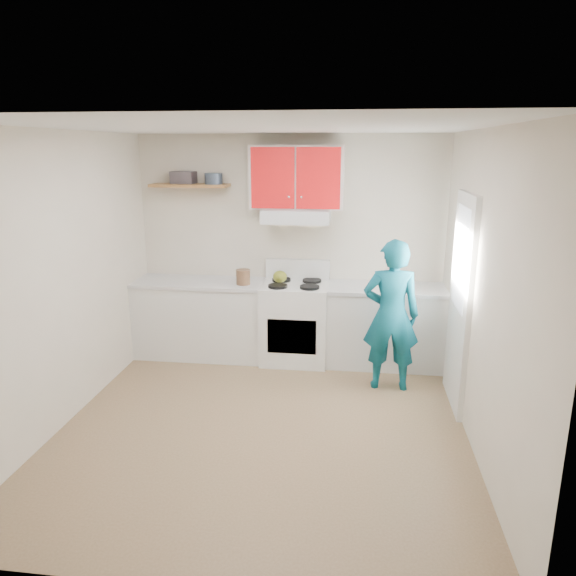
# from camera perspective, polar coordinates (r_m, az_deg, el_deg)

# --- Properties ---
(floor) EXTENTS (3.80, 3.80, 0.00)m
(floor) POSITION_cam_1_polar(r_m,az_deg,el_deg) (5.00, -2.60, -14.43)
(floor) COLOR brown
(floor) RESTS_ON ground
(ceiling) EXTENTS (3.60, 3.80, 0.04)m
(ceiling) POSITION_cam_1_polar(r_m,az_deg,el_deg) (4.37, -3.01, 16.86)
(ceiling) COLOR white
(ceiling) RESTS_ON floor
(back_wall) EXTENTS (3.60, 0.04, 2.60)m
(back_wall) POSITION_cam_1_polar(r_m,az_deg,el_deg) (6.35, 0.22, 4.45)
(back_wall) COLOR beige
(back_wall) RESTS_ON floor
(front_wall) EXTENTS (3.60, 0.04, 2.60)m
(front_wall) POSITION_cam_1_polar(r_m,az_deg,el_deg) (2.77, -9.80, -9.82)
(front_wall) COLOR beige
(front_wall) RESTS_ON floor
(left_wall) EXTENTS (0.04, 3.80, 2.60)m
(left_wall) POSITION_cam_1_polar(r_m,az_deg,el_deg) (5.14, -22.97, 0.78)
(left_wall) COLOR beige
(left_wall) RESTS_ON floor
(right_wall) EXTENTS (0.04, 3.80, 2.60)m
(right_wall) POSITION_cam_1_polar(r_m,az_deg,el_deg) (4.56, 20.08, -0.61)
(right_wall) COLOR beige
(right_wall) RESTS_ON floor
(door) EXTENTS (0.05, 0.85, 2.05)m
(door) POSITION_cam_1_polar(r_m,az_deg,el_deg) (5.29, 17.97, -1.48)
(door) COLOR white
(door) RESTS_ON floor
(door_glass) EXTENTS (0.01, 0.55, 0.95)m
(door_glass) POSITION_cam_1_polar(r_m,az_deg,el_deg) (5.18, 18.05, 3.05)
(door_glass) COLOR white
(door_glass) RESTS_ON door
(counter_left) EXTENTS (1.52, 0.60, 0.90)m
(counter_left) POSITION_cam_1_polar(r_m,az_deg,el_deg) (6.48, -9.29, -3.28)
(counter_left) COLOR silver
(counter_left) RESTS_ON floor
(counter_right) EXTENTS (1.32, 0.60, 0.90)m
(counter_right) POSITION_cam_1_polar(r_m,az_deg,el_deg) (6.23, 10.35, -4.07)
(counter_right) COLOR silver
(counter_right) RESTS_ON floor
(stove) EXTENTS (0.76, 0.65, 0.92)m
(stove) POSITION_cam_1_polar(r_m,az_deg,el_deg) (6.23, 0.76, -3.73)
(stove) COLOR white
(stove) RESTS_ON floor
(range_hood) EXTENTS (0.76, 0.44, 0.15)m
(range_hood) POSITION_cam_1_polar(r_m,az_deg,el_deg) (6.06, 0.91, 7.73)
(range_hood) COLOR silver
(range_hood) RESTS_ON back_wall
(upper_cabinets) EXTENTS (1.02, 0.33, 0.70)m
(upper_cabinets) POSITION_cam_1_polar(r_m,az_deg,el_deg) (6.08, 0.99, 11.78)
(upper_cabinets) COLOR red
(upper_cabinets) RESTS_ON back_wall
(shelf) EXTENTS (0.90, 0.30, 0.04)m
(shelf) POSITION_cam_1_polar(r_m,az_deg,el_deg) (6.36, -10.47, 10.77)
(shelf) COLOR brown
(shelf) RESTS_ON back_wall
(books) EXTENTS (0.28, 0.21, 0.14)m
(books) POSITION_cam_1_polar(r_m,az_deg,el_deg) (6.41, -11.14, 11.55)
(books) COLOR #433B40
(books) RESTS_ON shelf
(tin) EXTENTS (0.27, 0.27, 0.12)m
(tin) POSITION_cam_1_polar(r_m,az_deg,el_deg) (6.24, -7.99, 11.53)
(tin) COLOR #333D4C
(tin) RESTS_ON shelf
(kettle) EXTENTS (0.17, 0.17, 0.14)m
(kettle) POSITION_cam_1_polar(r_m,az_deg,el_deg) (6.18, -0.87, 1.22)
(kettle) COLOR olive
(kettle) RESTS_ON stove
(crock) EXTENTS (0.17, 0.17, 0.19)m
(crock) POSITION_cam_1_polar(r_m,az_deg,el_deg) (6.11, -4.83, 1.08)
(crock) COLOR brown
(crock) RESTS_ON counter_left
(cutting_board) EXTENTS (0.29, 0.22, 0.02)m
(cutting_board) POSITION_cam_1_polar(r_m,az_deg,el_deg) (6.07, 8.40, 0.02)
(cutting_board) COLOR olive
(cutting_board) RESTS_ON counter_right
(silicone_mat) EXTENTS (0.29, 0.25, 0.01)m
(silicone_mat) POSITION_cam_1_polar(r_m,az_deg,el_deg) (6.06, 13.57, -0.31)
(silicone_mat) COLOR #B41219
(silicone_mat) RESTS_ON counter_right
(person) EXTENTS (0.58, 0.39, 1.58)m
(person) POSITION_cam_1_polar(r_m,az_deg,el_deg) (5.52, 10.99, -2.90)
(person) COLOR #0B5669
(person) RESTS_ON floor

